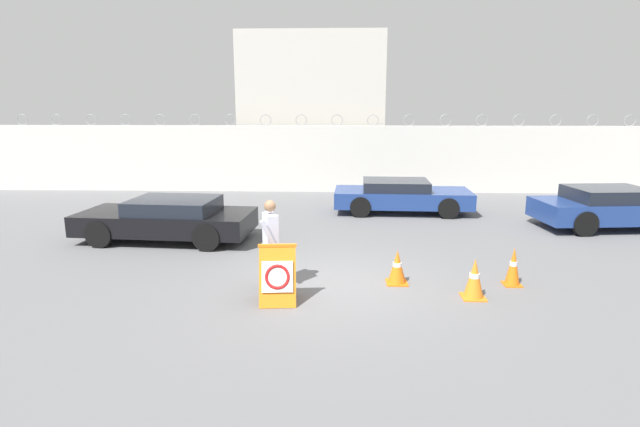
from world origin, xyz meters
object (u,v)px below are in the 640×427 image
(security_guard, at_px, (270,240))
(traffic_cone_far, at_px, (474,279))
(barricade_sign, at_px, (278,274))
(parked_car_rear_sedan, at_px, (401,195))
(parked_car_front_coupe, at_px, (168,218))
(traffic_cone_near, at_px, (513,267))
(parked_car_far_side, at_px, (613,207))
(traffic_cone_mid, at_px, (397,267))

(security_guard, xyz_separation_m, traffic_cone_far, (3.87, -0.40, -0.61))
(barricade_sign, distance_m, parked_car_rear_sedan, 8.63)
(barricade_sign, distance_m, security_guard, 0.87)
(traffic_cone_far, bearing_deg, parked_car_front_coupe, 151.32)
(traffic_cone_near, height_order, traffic_cone_far, traffic_cone_near)
(security_guard, xyz_separation_m, parked_car_rear_sedan, (3.41, 7.31, -0.41))
(traffic_cone_near, distance_m, parked_car_front_coupe, 8.66)
(traffic_cone_near, distance_m, parked_car_far_side, 6.73)
(security_guard, bearing_deg, traffic_cone_near, 71.67)
(traffic_cone_far, bearing_deg, traffic_cone_mid, 151.31)
(barricade_sign, bearing_deg, traffic_cone_mid, 19.80)
(security_guard, height_order, parked_car_far_side, security_guard)
(traffic_cone_near, xyz_separation_m, parked_car_rear_sedan, (-1.42, 6.98, 0.19))
(security_guard, distance_m, traffic_cone_mid, 2.62)
(traffic_cone_far, bearing_deg, parked_car_far_side, 46.08)
(parked_car_rear_sedan, bearing_deg, traffic_cone_near, -76.42)
(parked_car_front_coupe, bearing_deg, security_guard, 136.99)
(traffic_cone_near, xyz_separation_m, parked_car_far_side, (4.53, 4.98, 0.24))
(security_guard, distance_m, traffic_cone_near, 4.87)
(parked_car_front_coupe, xyz_separation_m, parked_car_rear_sedan, (6.64, 3.82, -0.02))
(parked_car_far_side, bearing_deg, traffic_cone_far, -139.41)
(security_guard, relative_size, traffic_cone_far, 2.31)
(security_guard, bearing_deg, traffic_cone_far, 61.94)
(barricade_sign, bearing_deg, parked_car_front_coupe, 124.53)
(parked_car_rear_sedan, distance_m, parked_car_far_side, 6.28)
(traffic_cone_near, distance_m, parked_car_rear_sedan, 7.13)
(parked_car_front_coupe, bearing_deg, traffic_cone_near, 162.76)
(barricade_sign, xyz_separation_m, parked_car_rear_sedan, (3.19, 8.02, 0.04))
(barricade_sign, xyz_separation_m, parked_car_front_coupe, (-3.45, 4.20, 0.05))
(traffic_cone_far, distance_m, parked_car_rear_sedan, 7.72)
(traffic_cone_near, xyz_separation_m, traffic_cone_mid, (-2.31, 0.02, -0.05))
(traffic_cone_far, bearing_deg, security_guard, 174.14)
(barricade_sign, distance_m, parked_car_front_coupe, 5.44)
(barricade_sign, relative_size, parked_car_rear_sedan, 0.24)
(traffic_cone_near, distance_m, traffic_cone_mid, 2.31)
(traffic_cone_mid, bearing_deg, traffic_cone_near, -0.38)
(traffic_cone_far, relative_size, parked_car_front_coupe, 0.16)
(barricade_sign, relative_size, traffic_cone_mid, 1.57)
(traffic_cone_near, bearing_deg, parked_car_front_coupe, 158.58)
(barricade_sign, height_order, security_guard, security_guard)
(barricade_sign, distance_m, traffic_cone_mid, 2.53)
(traffic_cone_near, distance_m, traffic_cone_far, 1.20)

